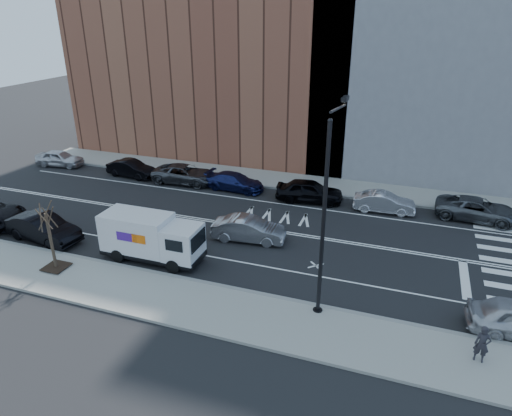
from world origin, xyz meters
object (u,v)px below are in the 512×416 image
Objects in this scene: far_parked_a at (60,158)px; far_parked_b at (131,169)px; driving_sedan at (249,229)px; fedex_van at (151,237)px; pedestrian at (482,344)px.

far_parked_a is 7.58m from far_parked_b.
driving_sedan is (20.70, -7.66, 0.01)m from far_parked_a.
far_parked_b is at bearing 54.02° from driving_sedan.
fedex_van reaches higher than far_parked_a.
far_parked_a is 0.99× the size of far_parked_b.
fedex_van is at bearing 177.10° from pedestrian.
driving_sedan is at bearing 42.15° from fedex_van.
far_parked_a is at bearing 63.12° from driving_sedan.
far_parked_b is (-8.85, 11.32, -0.68)m from fedex_van.
pedestrian reaches higher than driving_sedan.
fedex_van is at bearing -132.62° from far_parked_a.
far_parked_a is at bearing 144.44° from fedex_van.
far_parked_a reaches higher than far_parked_b.
pedestrian is at bearing -113.73° from far_parked_b.
far_parked_b is 0.96× the size of driving_sedan.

